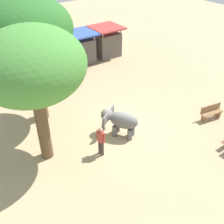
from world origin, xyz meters
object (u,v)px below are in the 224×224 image
Objects in this scene: elephant at (120,120)px; feed_bucket at (121,121)px; market_stall_orange at (17,65)px; market_stall_blue at (80,50)px; shade_tree_main at (28,31)px; person_handler at (101,139)px; market_stall_white at (50,57)px; market_stall_red at (106,43)px; wooden_bench at (211,112)px; shade_tree_secondary at (32,67)px.

feed_bucket is (0.64, 0.71, -0.76)m from elephant.
market_stall_blue is (5.20, 0.00, 0.00)m from market_stall_orange.
market_stall_orange is 9.23m from feed_bucket.
shade_tree_main is at bearing -136.14° from market_stall_blue.
market_stall_white reaches higher than person_handler.
market_stall_red reaches higher than person_handler.
market_stall_orange and market_stall_white have the same top height.
person_handler is at bearing 0.53° from wooden_bench.
shade_tree_main is 8.91m from market_stall_blue.
shade_tree_main is 3.43m from shade_tree_secondary.
elephant is 6.35m from shade_tree_main.
wooden_bench is (7.91, -5.82, -4.64)m from shade_tree_main.
shade_tree_secondary reaches higher than market_stall_blue.
market_stall_blue is 1.00× the size of market_stall_red.
market_stall_white is at bearing -56.99° from wooden_bench.
market_stall_blue is at bearing 43.86° from shade_tree_main.
person_handler is 0.64× the size of market_stall_white.
shade_tree_secondary is 13.41m from market_stall_red.
shade_tree_main is (-1.04, 4.64, 4.17)m from person_handler.
market_stall_blue is (2.60, 0.00, 0.00)m from market_stall_white.
market_stall_red is (2.60, 0.00, 0.00)m from market_stall_blue.
shade_tree_secondary is 10.37m from wooden_bench.
market_stall_white is at bearing 180.00° from market_stall_red.
shade_tree_secondary is at bearing 130.17° from person_handler.
market_stall_blue is (6.92, 8.73, -3.60)m from shade_tree_secondary.
shade_tree_main is at bearing -26.09° from wooden_bench.
shade_tree_secondary reaches higher than market_stall_orange.
market_stall_white reaches higher than wooden_bench.
wooden_bench is at bearing -29.81° from feed_bucket.
market_stall_white is at bearing 60.31° from shade_tree_main.
elephant is 9.46m from market_stall_white.
elephant is at bearing -92.61° from market_stall_white.
market_stall_orange is 1.00× the size of market_stall_white.
wooden_bench is (5.19, -1.90, -0.45)m from elephant.
wooden_bench is 12.33m from market_stall_white.
market_stall_orange is 1.00× the size of market_stall_red.
shade_tree_secondary reaches higher than person_handler.
elephant is 1.37× the size of wooden_bench.
market_stall_orange is (-2.17, 9.45, 0.22)m from elephant.
person_handler is at bearing -101.72° from market_stall_white.
market_stall_white is 1.00× the size of market_stall_red.
person_handler is at bearing 80.10° from elephant.
market_stall_blue is at bearing 74.71° from feed_bucket.
wooden_bench is 0.57× the size of market_stall_white.
person_handler is 0.25× the size of shade_tree_secondary.
market_stall_orange reaches higher than feed_bucket.
market_stall_orange is 1.00× the size of market_stall_blue.
market_stall_blue is at bearing 51.61° from shade_tree_secondary.
shade_tree_main is at bearing 70.00° from shade_tree_secondary.
elephant is 0.79× the size of market_stall_white.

